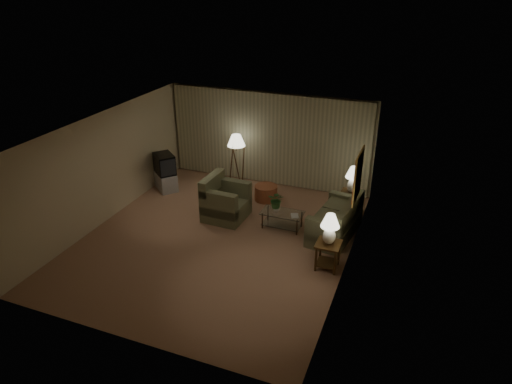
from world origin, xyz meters
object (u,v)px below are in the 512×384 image
side_table_far (351,199)px  table_lamp_near (330,227)px  tv_cabinet (166,181)px  side_table_near (328,251)px  crt_tv (164,164)px  vase (276,209)px  sofa (335,222)px  table_lamp_far (353,177)px  floor_lamp (237,160)px  ottoman (266,193)px  armchair (226,202)px  coffee_table (282,218)px

side_table_far → table_lamp_near: bearing=-90.0°
tv_cabinet → table_lamp_near: bearing=18.2°
side_table_near → crt_tv: (-5.20, 2.14, 0.38)m
tv_cabinet → vase: (3.64, -0.89, 0.24)m
sofa → table_lamp_far: table_lamp_far is taller
crt_tv → floor_lamp: size_ratio=0.52×
sofa → side_table_near: size_ratio=3.16×
table_lamp_near → tv_cabinet: size_ratio=0.77×
sofa → tv_cabinet: sofa is taller
side_table_near → ottoman: (-2.30, 2.54, -0.20)m
table_lamp_far → vase: bearing=-139.2°
crt_tv → ottoman: 2.99m
tv_cabinet → side_table_near: bearing=18.2°
armchair → tv_cabinet: armchair is taller
armchair → table_lamp_far: table_lamp_far is taller
table_lamp_near → armchair: bearing=157.0°
vase → ottoman: bearing=119.8°
tv_cabinet → floor_lamp: 2.11m
side_table_near → crt_tv: size_ratio=0.74×
table_lamp_far → crt_tv: size_ratio=0.86×
side_table_near → table_lamp_near: bearing=90.0°
table_lamp_far → vase: (-1.56, -1.35, -0.51)m
side_table_far → armchair: bearing=-154.7°
table_lamp_far → coffee_table: size_ratio=0.68×
tv_cabinet → floor_lamp: (1.81, 0.93, 0.57)m
tv_cabinet → vase: bearing=26.8°
coffee_table → floor_lamp: 2.74m
armchair → vase: armchair is taller
floor_lamp → vase: floor_lamp is taller
side_table_far → crt_tv: size_ratio=0.74×
sofa → table_lamp_near: table_lamp_near is taller
table_lamp_near → coffee_table: 2.02m
floor_lamp → sofa: bearing=-28.0°
armchair → coffee_table: (1.48, 0.02, -0.16)m
armchair → vase: size_ratio=6.93×
armchair → crt_tv: size_ratio=1.36×
ottoman → table_lamp_far: bearing=1.6°
floor_lamp → side_table_far: bearing=-7.9°
table_lamp_near → table_lamp_far: bearing=90.0°
side_table_near → tv_cabinet: bearing=157.7°
side_table_far → sofa: bearing=-96.8°
ottoman → vase: vase is taller
table_lamp_far → ottoman: 2.43m
table_lamp_far → crt_tv: 5.23m
tv_cabinet → ottoman: size_ratio=1.42×
table_lamp_near → ottoman: 3.51m
sofa → side_table_far: bearing=-179.0°
tv_cabinet → floor_lamp: floor_lamp is taller
side_table_far → ottoman: (-2.30, -0.06, -0.20)m
table_lamp_near → ottoman: table_lamp_near is taller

